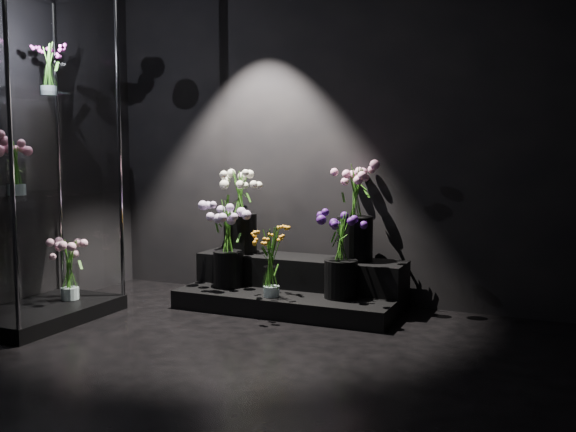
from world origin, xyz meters
The scene contains 12 objects.
floor centered at (0.00, 0.00, 0.00)m, with size 4.00×4.00×0.00m, color black.
wall_back centered at (0.00, 2.00, 1.40)m, with size 4.00×4.00×0.00m, color black.
display_riser centered at (-0.15, 1.66, 0.16)m, with size 1.72×0.76×0.38m.
display_case centered at (-1.65, 0.52, 1.19)m, with size 0.65×1.08×2.39m.
bouquet_orange_bells centered at (-0.20, 1.32, 0.42)m, with size 0.26×0.26×0.55m.
bouquet_lilac centered at (-0.67, 1.50, 0.54)m, with size 0.40×0.40×0.69m.
bouquet_purple centered at (0.29, 1.50, 0.50)m, with size 0.43×0.43×0.64m.
bouquet_cream_roses centered at (-0.69, 1.76, 0.77)m, with size 0.51×0.51×0.69m.
bouquet_pink_roses centered at (0.30, 1.79, 0.80)m, with size 0.45×0.45×0.75m.
bouquet_case_pink centered at (-1.67, 0.33, 1.14)m, with size 0.33×0.33×0.41m.
bouquet_case_magenta centered at (-1.66, 0.66, 1.83)m, with size 0.26×0.26×0.38m.
bouquet_case_base_pink centered at (-1.62, 0.75, 0.36)m, with size 0.41×0.41×0.46m.
Camera 1 is at (1.82, -2.95, 1.25)m, focal length 40.00 mm.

